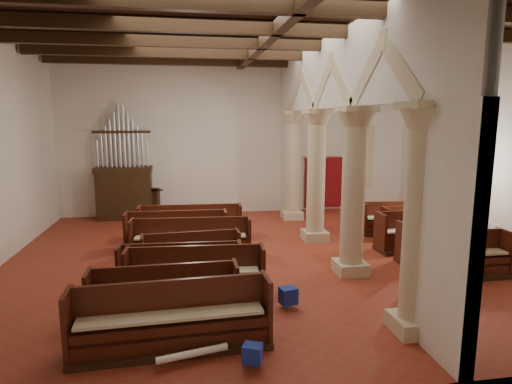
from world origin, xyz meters
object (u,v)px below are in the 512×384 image
Objects in this scene: processional_banner at (352,197)px; aisle_pew_0 at (466,261)px; lectern at (157,205)px; nave_pew_0 at (172,328)px; pipe_organ at (124,183)px.

aisle_pew_0 is (0.44, -6.18, -0.46)m from processional_banner.
processional_banner is at bearing 11.96° from lectern.
lectern is at bearing 135.77° from aisle_pew_0.
pipe_organ is at bearing 99.14° from nave_pew_0.
lectern reaches higher than aisle_pew_0.
processional_banner reaches higher than aisle_pew_0.
processional_banner is (7.36, -1.46, 0.33)m from lectern.
nave_pew_0 is (-6.47, -8.43, -0.46)m from processional_banner.
lectern is 0.37× the size of nave_pew_0.
processional_banner is 6.21m from aisle_pew_0.
processional_banner reaches higher than lectern.
pipe_organ is 10.16m from nave_pew_0.
lectern is 7.51m from processional_banner.
nave_pew_0 is (0.89, -9.89, -0.13)m from lectern.
lectern is 0.57× the size of aisle_pew_0.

